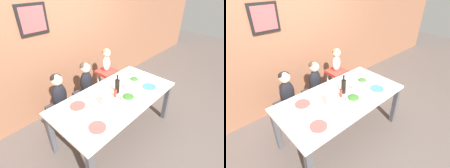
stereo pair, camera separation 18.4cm
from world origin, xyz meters
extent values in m
plane|color=#564C47|center=(0.00, 0.00, 0.00)|extent=(14.00, 14.00, 0.00)
cube|color=#8E5B42|center=(0.00, 1.26, 1.35)|extent=(10.00, 0.06, 2.70)
cube|color=black|center=(-0.41, 1.22, 1.70)|extent=(0.43, 0.02, 0.43)
cube|color=#B74C4C|center=(-0.41, 1.21, 1.70)|extent=(0.36, 0.00, 0.35)
cube|color=white|center=(0.00, 0.00, 0.72)|extent=(1.86, 0.93, 0.03)
cube|color=#4C4C51|center=(0.87, -0.41, 0.35)|extent=(0.07, 0.07, 0.70)
cube|color=#4C4C51|center=(-0.87, 0.41, 0.35)|extent=(0.07, 0.07, 0.70)
cube|color=#4C4C51|center=(0.87, 0.41, 0.35)|extent=(0.07, 0.07, 0.70)
cylinder|color=silver|center=(-0.64, 0.56, 0.21)|extent=(0.04, 0.04, 0.41)
cylinder|color=silver|center=(-0.35, 0.56, 0.21)|extent=(0.04, 0.04, 0.41)
cylinder|color=silver|center=(-0.64, 0.84, 0.21)|extent=(0.04, 0.04, 0.41)
cylinder|color=silver|center=(-0.35, 0.84, 0.21)|extent=(0.04, 0.04, 0.41)
cube|color=#2D2D33|center=(-0.49, 0.70, 0.44)|extent=(0.40, 0.38, 0.05)
cylinder|color=silver|center=(-0.10, 0.56, 0.21)|extent=(0.04, 0.04, 0.41)
cylinder|color=silver|center=(0.18, 0.56, 0.21)|extent=(0.04, 0.04, 0.41)
cylinder|color=silver|center=(-0.10, 0.84, 0.21)|extent=(0.04, 0.04, 0.41)
cylinder|color=silver|center=(0.18, 0.84, 0.21)|extent=(0.04, 0.04, 0.41)
cube|color=#2D2D33|center=(0.04, 0.70, 0.44)|extent=(0.40, 0.38, 0.05)
cylinder|color=silver|center=(0.42, 0.58, 0.33)|extent=(0.04, 0.04, 0.66)
cylinder|color=silver|center=(0.66, 0.58, 0.33)|extent=(0.04, 0.04, 0.66)
cylinder|color=silver|center=(0.42, 0.82, 0.33)|extent=(0.04, 0.04, 0.66)
cylinder|color=silver|center=(0.66, 0.82, 0.33)|extent=(0.04, 0.04, 0.66)
cube|color=red|center=(0.54, 0.70, 0.68)|extent=(0.34, 0.32, 0.05)
ellipsoid|color=black|center=(-0.49, 0.70, 0.67)|extent=(0.24, 0.15, 0.42)
sphere|color=beige|center=(-0.49, 0.70, 0.95)|extent=(0.17, 0.17, 0.17)
ellipsoid|color=black|center=(-0.49, 0.71, 0.97)|extent=(0.17, 0.16, 0.12)
ellipsoid|color=black|center=(0.04, 0.70, 0.67)|extent=(0.24, 0.15, 0.42)
sphere|color=beige|center=(0.04, 0.70, 0.95)|extent=(0.17, 0.17, 0.17)
ellipsoid|color=#473323|center=(0.04, 0.71, 0.97)|extent=(0.17, 0.16, 0.12)
ellipsoid|color=silver|center=(0.54, 0.70, 0.85)|extent=(0.17, 0.11, 0.30)
sphere|color=beige|center=(0.54, 0.70, 1.06)|extent=(0.15, 0.15, 0.15)
ellipsoid|color=olive|center=(0.54, 0.71, 1.08)|extent=(0.15, 0.15, 0.11)
cylinder|color=black|center=(0.09, 0.05, 0.84)|extent=(0.07, 0.07, 0.22)
cylinder|color=black|center=(0.09, 0.05, 0.99)|extent=(0.03, 0.03, 0.08)
cylinder|color=black|center=(0.09, 0.05, 1.02)|extent=(0.03, 0.03, 0.02)
cylinder|color=white|center=(-0.27, -0.08, 0.86)|extent=(0.11, 0.11, 0.24)
cylinder|color=white|center=(0.25, -0.02, 0.74)|extent=(0.06, 0.06, 0.00)
cylinder|color=white|center=(0.25, -0.02, 0.77)|extent=(0.01, 0.01, 0.07)
ellipsoid|color=white|center=(0.25, -0.02, 0.85)|extent=(0.07, 0.07, 0.08)
cylinder|color=silver|center=(0.04, -0.20, 0.77)|extent=(0.19, 0.19, 0.07)
ellipsoid|color=#336628|center=(0.04, -0.20, 0.81)|extent=(0.16, 0.16, 0.05)
cylinder|color=silver|center=(0.48, 0.03, 0.77)|extent=(0.16, 0.16, 0.07)
ellipsoid|color=#336628|center=(0.48, 0.03, 0.81)|extent=(0.13, 0.13, 0.05)
cylinder|color=#D14C47|center=(-0.60, -0.25, 0.74)|extent=(0.21, 0.21, 0.01)
cylinder|color=#D14C47|center=(-0.51, 0.23, 0.74)|extent=(0.21, 0.21, 0.01)
cylinder|color=silver|center=(0.62, 0.27, 0.74)|extent=(0.21, 0.21, 0.01)
cylinder|color=teal|center=(0.54, -0.22, 0.74)|extent=(0.21, 0.21, 0.01)
cylinder|color=red|center=(-0.01, 0.00, 0.80)|extent=(0.04, 0.04, 0.12)
cone|color=black|center=(-0.01, 0.00, 0.86)|extent=(0.03, 0.03, 0.02)
camera|label=1|loc=(-1.55, -1.35, 2.22)|focal=28.00mm
camera|label=2|loc=(-1.42, -1.48, 2.22)|focal=28.00mm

